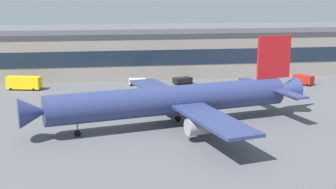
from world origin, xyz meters
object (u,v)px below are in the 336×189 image
(fuel_truck, at_px, (25,82))
(follow_me_car, at_px, (137,81))
(pushback_tractor, at_px, (182,80))
(crew_van, at_px, (304,79))
(airliner, at_px, (176,100))

(fuel_truck, height_order, follow_me_car, fuel_truck)
(fuel_truck, relative_size, follow_me_car, 1.92)
(pushback_tractor, xyz_separation_m, crew_van, (31.71, -5.91, 0.41))
(crew_van, bearing_deg, airliner, -140.87)
(follow_me_car, bearing_deg, crew_van, -7.57)
(airliner, bearing_deg, fuel_truck, 130.96)
(fuel_truck, bearing_deg, crew_van, -3.66)
(airliner, xyz_separation_m, pushback_tractor, (8.29, 38.45, -3.77))
(pushback_tractor, bearing_deg, crew_van, -10.55)
(airliner, xyz_separation_m, fuel_truck, (-32.26, 37.16, -2.94))
(pushback_tractor, height_order, follow_me_car, follow_me_car)
(pushback_tractor, relative_size, fuel_truck, 0.61)
(pushback_tractor, bearing_deg, fuel_truck, -178.18)
(pushback_tractor, distance_m, crew_van, 32.26)
(fuel_truck, distance_m, crew_van, 72.41)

